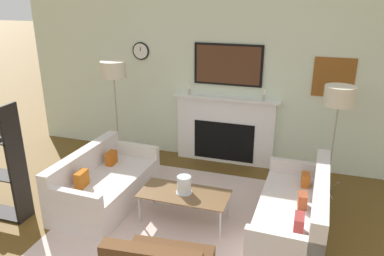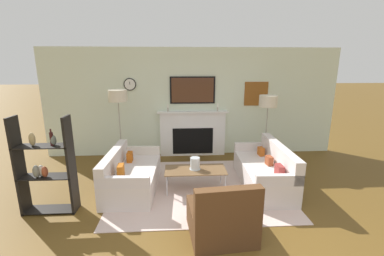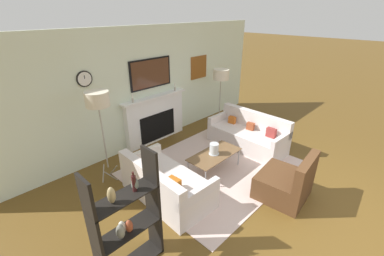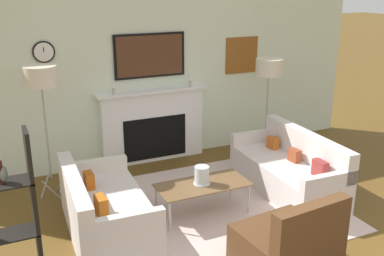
{
  "view_description": "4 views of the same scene",
  "coord_description": "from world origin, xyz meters",
  "px_view_note": "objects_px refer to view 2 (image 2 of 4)",
  "views": [
    {
      "loc": [
        1.28,
        -1.49,
        2.79
      ],
      "look_at": [
        -0.17,
        3.03,
        1.04
      ],
      "focal_mm": 35.0,
      "sensor_mm": 36.0,
      "label": 1
    },
    {
      "loc": [
        -0.4,
        -2.01,
        2.28
      ],
      "look_at": [
        -0.1,
        3.0,
        1.04
      ],
      "focal_mm": 24.0,
      "sensor_mm": 36.0,
      "label": 2
    },
    {
      "loc": [
        -3.53,
        -0.31,
        2.99
      ],
      "look_at": [
        -0.13,
        2.96,
        0.8
      ],
      "focal_mm": 24.0,
      "sensor_mm": 36.0,
      "label": 3
    },
    {
      "loc": [
        -2.26,
        -2.04,
        2.74
      ],
      "look_at": [
        0.08,
        3.05,
        0.9
      ],
      "focal_mm": 42.0,
      "sensor_mm": 36.0,
      "label": 4
    }
  ],
  "objects_px": {
    "floor_lamp_left": "(118,97)",
    "hurricane_candle": "(195,164)",
    "shelf_unit": "(45,167)",
    "armchair": "(222,218)",
    "floor_lamp_right": "(268,102)",
    "couch_right": "(265,171)",
    "couch_left": "(131,176)",
    "coffee_table": "(195,171)"
  },
  "relations": [
    {
      "from": "coffee_table",
      "to": "shelf_unit",
      "type": "bearing_deg",
      "value": -165.84
    },
    {
      "from": "coffee_table",
      "to": "armchair",
      "type": "bearing_deg",
      "value": -79.47
    },
    {
      "from": "floor_lamp_right",
      "to": "shelf_unit",
      "type": "distance_m",
      "value": 4.58
    },
    {
      "from": "couch_left",
      "to": "floor_lamp_right",
      "type": "distance_m",
      "value": 3.4
    },
    {
      "from": "couch_right",
      "to": "floor_lamp_left",
      "type": "relative_size",
      "value": 1.04
    },
    {
      "from": "coffee_table",
      "to": "couch_left",
      "type": "bearing_deg",
      "value": 175.55
    },
    {
      "from": "floor_lamp_left",
      "to": "floor_lamp_right",
      "type": "height_order",
      "value": "floor_lamp_left"
    },
    {
      "from": "armchair",
      "to": "floor_lamp_left",
      "type": "bearing_deg",
      "value": 125.06
    },
    {
      "from": "armchair",
      "to": "hurricane_candle",
      "type": "xyz_separation_m",
      "value": [
        -0.26,
        1.39,
        0.23
      ]
    },
    {
      "from": "couch_left",
      "to": "hurricane_candle",
      "type": "bearing_deg",
      "value": -3.77
    },
    {
      "from": "armchair",
      "to": "shelf_unit",
      "type": "height_order",
      "value": "shelf_unit"
    },
    {
      "from": "couch_left",
      "to": "shelf_unit",
      "type": "bearing_deg",
      "value": -149.26
    },
    {
      "from": "hurricane_candle",
      "to": "shelf_unit",
      "type": "distance_m",
      "value": 2.45
    },
    {
      "from": "hurricane_candle",
      "to": "coffee_table",
      "type": "bearing_deg",
      "value": -66.23
    },
    {
      "from": "coffee_table",
      "to": "floor_lamp_left",
      "type": "xyz_separation_m",
      "value": [
        -1.61,
        1.28,
        1.23
      ]
    },
    {
      "from": "coffee_table",
      "to": "hurricane_candle",
      "type": "bearing_deg",
      "value": 113.77
    },
    {
      "from": "floor_lamp_left",
      "to": "shelf_unit",
      "type": "height_order",
      "value": "floor_lamp_left"
    },
    {
      "from": "armchair",
      "to": "floor_lamp_left",
      "type": "distance_m",
      "value": 3.51
    },
    {
      "from": "armchair",
      "to": "shelf_unit",
      "type": "distance_m",
      "value": 2.78
    },
    {
      "from": "armchair",
      "to": "shelf_unit",
      "type": "bearing_deg",
      "value": 163.35
    },
    {
      "from": "couch_left",
      "to": "armchair",
      "type": "distance_m",
      "value": 2.07
    },
    {
      "from": "couch_left",
      "to": "hurricane_candle",
      "type": "height_order",
      "value": "couch_left"
    },
    {
      "from": "shelf_unit",
      "to": "couch_left",
      "type": "bearing_deg",
      "value": 30.74
    },
    {
      "from": "coffee_table",
      "to": "floor_lamp_right",
      "type": "distance_m",
      "value": 2.42
    },
    {
      "from": "hurricane_candle",
      "to": "floor_lamp_left",
      "type": "bearing_deg",
      "value": 141.73
    },
    {
      "from": "floor_lamp_left",
      "to": "floor_lamp_right",
      "type": "relative_size",
      "value": 1.09
    },
    {
      "from": "floor_lamp_left",
      "to": "floor_lamp_right",
      "type": "distance_m",
      "value": 3.37
    },
    {
      "from": "armchair",
      "to": "floor_lamp_right",
      "type": "relative_size",
      "value": 0.56
    },
    {
      "from": "couch_left",
      "to": "hurricane_candle",
      "type": "relative_size",
      "value": 7.39
    },
    {
      "from": "floor_lamp_left",
      "to": "hurricane_candle",
      "type": "bearing_deg",
      "value": -38.27
    },
    {
      "from": "couch_right",
      "to": "hurricane_candle",
      "type": "bearing_deg",
      "value": -176.83
    },
    {
      "from": "couch_left",
      "to": "couch_right",
      "type": "relative_size",
      "value": 0.9
    },
    {
      "from": "couch_right",
      "to": "couch_left",
      "type": "bearing_deg",
      "value": 179.91
    },
    {
      "from": "couch_right",
      "to": "coffee_table",
      "type": "relative_size",
      "value": 1.63
    },
    {
      "from": "couch_left",
      "to": "hurricane_candle",
      "type": "xyz_separation_m",
      "value": [
        1.2,
        -0.08,
        0.23
      ]
    },
    {
      "from": "couch_left",
      "to": "coffee_table",
      "type": "relative_size",
      "value": 1.47
    },
    {
      "from": "coffee_table",
      "to": "couch_right",
      "type": "bearing_deg",
      "value": 3.8
    },
    {
      "from": "floor_lamp_left",
      "to": "shelf_unit",
      "type": "xyz_separation_m",
      "value": [
        -0.75,
        -1.88,
        -0.85
      ]
    },
    {
      "from": "hurricane_candle",
      "to": "shelf_unit",
      "type": "relative_size",
      "value": 0.14
    },
    {
      "from": "couch_right",
      "to": "floor_lamp_right",
      "type": "relative_size",
      "value": 1.13
    },
    {
      "from": "armchair",
      "to": "shelf_unit",
      "type": "xyz_separation_m",
      "value": [
        -2.62,
        0.78,
        0.48
      ]
    },
    {
      "from": "shelf_unit",
      "to": "couch_right",
      "type": "bearing_deg",
      "value": 10.46
    }
  ]
}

